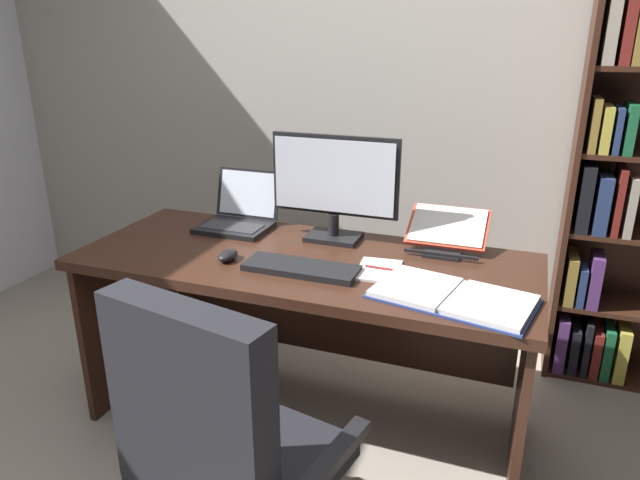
{
  "coord_description": "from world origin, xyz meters",
  "views": [
    {
      "loc": [
        0.76,
        -1.09,
        1.57
      ],
      "look_at": [
        0.07,
        0.78,
        0.85
      ],
      "focal_mm": 32.42,
      "sensor_mm": 36.0,
      "label": 1
    }
  ],
  "objects_px": {
    "pen": "(384,269)",
    "open_binder": "(453,297)",
    "monitor": "(334,187)",
    "computer_mouse": "(228,255)",
    "laptop": "(239,216)",
    "keyboard": "(301,268)",
    "notepad": "(379,270)",
    "desk": "(312,296)",
    "reading_stand_with_book": "(447,231)",
    "office_chair": "(227,472)"
  },
  "relations": [
    {
      "from": "keyboard",
      "to": "reading_stand_with_book",
      "type": "relative_size",
      "value": 1.34
    },
    {
      "from": "pen",
      "to": "monitor",
      "type": "bearing_deg",
      "value": 136.32
    },
    {
      "from": "monitor",
      "to": "pen",
      "type": "xyz_separation_m",
      "value": [
        0.28,
        -0.27,
        -0.21
      ]
    },
    {
      "from": "computer_mouse",
      "to": "open_binder",
      "type": "xyz_separation_m",
      "value": [
        0.85,
        -0.05,
        -0.01
      ]
    },
    {
      "from": "pen",
      "to": "open_binder",
      "type": "bearing_deg",
      "value": -28.61
    },
    {
      "from": "laptop",
      "to": "keyboard",
      "type": "relative_size",
      "value": 0.73
    },
    {
      "from": "laptop",
      "to": "pen",
      "type": "distance_m",
      "value": 0.78
    },
    {
      "from": "notepad",
      "to": "pen",
      "type": "distance_m",
      "value": 0.02
    },
    {
      "from": "office_chair",
      "to": "laptop",
      "type": "xyz_separation_m",
      "value": [
        -0.49,
        1.04,
        0.39
      ]
    },
    {
      "from": "open_binder",
      "to": "computer_mouse",
      "type": "bearing_deg",
      "value": -171.83
    },
    {
      "from": "reading_stand_with_book",
      "to": "pen",
      "type": "bearing_deg",
      "value": -117.15
    },
    {
      "from": "monitor",
      "to": "pen",
      "type": "height_order",
      "value": "monitor"
    },
    {
      "from": "desk",
      "to": "notepad",
      "type": "xyz_separation_m",
      "value": [
        0.31,
        -0.12,
        0.21
      ]
    },
    {
      "from": "desk",
      "to": "computer_mouse",
      "type": "relative_size",
      "value": 16.98
    },
    {
      "from": "desk",
      "to": "monitor",
      "type": "bearing_deg",
      "value": 75.56
    },
    {
      "from": "keyboard",
      "to": "notepad",
      "type": "distance_m",
      "value": 0.28
    },
    {
      "from": "office_chair",
      "to": "reading_stand_with_book",
      "type": "xyz_separation_m",
      "value": [
        0.41,
        1.1,
        0.41
      ]
    },
    {
      "from": "monitor",
      "to": "notepad",
      "type": "height_order",
      "value": "monitor"
    },
    {
      "from": "desk",
      "to": "computer_mouse",
      "type": "height_order",
      "value": "computer_mouse"
    },
    {
      "from": "monitor",
      "to": "computer_mouse",
      "type": "bearing_deg",
      "value": -129.27
    },
    {
      "from": "pen",
      "to": "laptop",
      "type": "bearing_deg",
      "value": 159.34
    },
    {
      "from": "laptop",
      "to": "computer_mouse",
      "type": "bearing_deg",
      "value": -68.29
    },
    {
      "from": "desk",
      "to": "monitor",
      "type": "relative_size",
      "value": 3.3
    },
    {
      "from": "laptop",
      "to": "open_binder",
      "type": "bearing_deg",
      "value": -22.87
    },
    {
      "from": "desk",
      "to": "notepad",
      "type": "relative_size",
      "value": 8.41
    },
    {
      "from": "computer_mouse",
      "to": "notepad",
      "type": "xyz_separation_m",
      "value": [
        0.56,
        0.09,
        -0.02
      ]
    },
    {
      "from": "keyboard",
      "to": "computer_mouse",
      "type": "bearing_deg",
      "value": 180.0
    },
    {
      "from": "computer_mouse",
      "to": "open_binder",
      "type": "relative_size",
      "value": 0.19
    },
    {
      "from": "pen",
      "to": "office_chair",
      "type": "bearing_deg",
      "value": -107.44
    },
    {
      "from": "laptop",
      "to": "open_binder",
      "type": "relative_size",
      "value": 0.55
    },
    {
      "from": "desk",
      "to": "notepad",
      "type": "bearing_deg",
      "value": -20.74
    },
    {
      "from": "office_chair",
      "to": "notepad",
      "type": "bearing_deg",
      "value": 85.27
    },
    {
      "from": "reading_stand_with_book",
      "to": "open_binder",
      "type": "distance_m",
      "value": 0.49
    },
    {
      "from": "desk",
      "to": "reading_stand_with_book",
      "type": "bearing_deg",
      "value": 23.78
    },
    {
      "from": "laptop",
      "to": "open_binder",
      "type": "distance_m",
      "value": 1.08
    },
    {
      "from": "office_chair",
      "to": "computer_mouse",
      "type": "bearing_deg",
      "value": 128.47
    },
    {
      "from": "desk",
      "to": "reading_stand_with_book",
      "type": "xyz_separation_m",
      "value": [
        0.5,
        0.22,
        0.27
      ]
    },
    {
      "from": "desk",
      "to": "keyboard",
      "type": "xyz_separation_m",
      "value": [
        0.04,
        -0.21,
        0.21
      ]
    },
    {
      "from": "desk",
      "to": "computer_mouse",
      "type": "bearing_deg",
      "value": -140.98
    },
    {
      "from": "reading_stand_with_book",
      "to": "pen",
      "type": "relative_size",
      "value": 2.24
    },
    {
      "from": "laptop",
      "to": "notepad",
      "type": "distance_m",
      "value": 0.77
    },
    {
      "from": "monitor",
      "to": "pen",
      "type": "relative_size",
      "value": 3.82
    },
    {
      "from": "notepad",
      "to": "pen",
      "type": "xyz_separation_m",
      "value": [
        0.02,
        0.0,
        0.01
      ]
    },
    {
      "from": "office_chair",
      "to": "laptop",
      "type": "distance_m",
      "value": 1.22
    },
    {
      "from": "reading_stand_with_book",
      "to": "computer_mouse",
      "type": "bearing_deg",
      "value": -150.42
    },
    {
      "from": "office_chair",
      "to": "reading_stand_with_book",
      "type": "relative_size",
      "value": 3.11
    },
    {
      "from": "open_binder",
      "to": "pen",
      "type": "height_order",
      "value": "open_binder"
    },
    {
      "from": "office_chair",
      "to": "reading_stand_with_book",
      "type": "bearing_deg",
      "value": 80.8
    },
    {
      "from": "reading_stand_with_book",
      "to": "notepad",
      "type": "xyz_separation_m",
      "value": [
        -0.19,
        -0.33,
        -0.07
      ]
    },
    {
      "from": "pen",
      "to": "notepad",
      "type": "bearing_deg",
      "value": 180.0
    }
  ]
}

